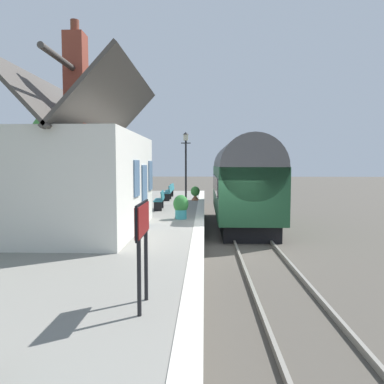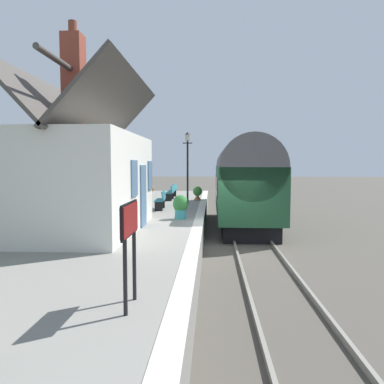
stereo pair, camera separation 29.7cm
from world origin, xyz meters
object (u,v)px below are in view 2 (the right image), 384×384
Objects in this scene: station_building at (87,177)px; station_sign_board at (129,228)px; lamp_post_platform at (188,154)px; train at (244,182)px; bench_platform_end at (171,192)px; bench_mid_platform at (173,190)px; planter_edge_far at (181,206)px; bench_by_lamp at (161,199)px; planter_by_door at (198,193)px; planter_bench_left at (151,190)px; tree_mid_background at (64,139)px.

station_building reaches higher than station_sign_board.
lamp_post_platform is (7.88, -2.68, 0.95)m from station_building.
train is 5.30m from bench_platform_end.
station_building reaches higher than lamp_post_platform.
bench_mid_platform is at bearing 1.76° from bench_platform_end.
planter_edge_far is (-7.43, -1.23, 0.02)m from bench_platform_end.
bench_by_lamp is 4.81m from planter_by_door.
planter_by_door is at bearing -1.25° from station_sign_board.
station_building is 8.38m from lamp_post_platform.
train is 6.36× the size of bench_platform_end.
planter_bench_left is at bearing 12.97° from bench_by_lamp.
lamp_post_platform is at bearing -18.77° from station_building.
tree_mid_background is (5.63, 6.92, 3.22)m from bench_by_lamp.
lamp_post_platform is 2.43× the size of station_sign_board.
bench_by_lamp is 3.35m from lamp_post_platform.
train is at bearing -142.00° from bench_mid_platform.
lamp_post_platform reaches higher than bench_platform_end.
planter_edge_far reaches higher than bench_mid_platform.
planter_bench_left is 0.45× the size of station_sign_board.
station_sign_board is 19.30m from tree_mid_background.
planter_by_door reaches higher than planter_bench_left.
station_building is at bearing 162.92° from planter_by_door.
planter_bench_left is at bearing 27.05° from bench_platform_end.
tree_mid_background is (-0.77, 6.80, 3.22)m from bench_mid_platform.
planter_bench_left is (1.61, 1.73, -0.12)m from bench_mid_platform.
bench_mid_platform is 1.00× the size of bench_by_lamp.
train is 2.33× the size of lamp_post_platform.
train is at bearing -112.28° from tree_mid_background.
train is 12.02m from tree_mid_background.
train is at bearing -139.64° from planter_bench_left.
station_sign_board reaches higher than bench_by_lamp.
planter_by_door is at bearing -10.97° from lamp_post_platform.
planter_bench_left is (13.59, 0.26, -1.35)m from station_building.
lamp_post_platform reaches higher than station_sign_board.
tree_mid_background is at bearing 80.78° from bench_platform_end.
planter_edge_far is at bearing 145.47° from train.
planter_bench_left is at bearing -64.82° from tree_mid_background.
lamp_post_platform is at bearing 0.33° from station_sign_board.
bench_mid_platform reaches higher than planter_bench_left.
tree_mid_background reaches higher than bench_mid_platform.
tree_mid_background is (8.54, 8.08, 3.20)m from planter_edge_far.
planter_bench_left is at bearing 47.02° from bench_mid_platform.
train reaches higher than bench_mid_platform.
station_building reaches higher than bench_by_lamp.
tree_mid_background reaches higher than bench_platform_end.
bench_platform_end is 3.32m from lamp_post_platform.
station_building is 4.03× the size of station_sign_board.
bench_platform_end and bench_mid_platform have the same top height.
station_building is 4.46× the size of bench_by_lamp.
bench_platform_end and bench_by_lamp have the same top height.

